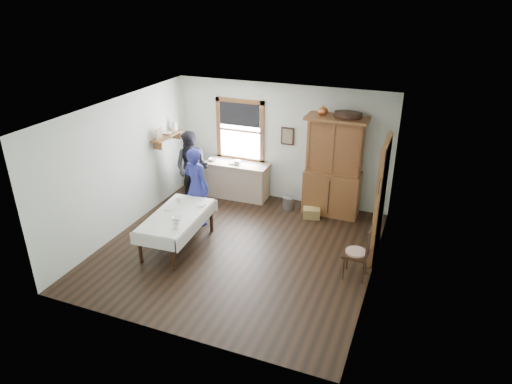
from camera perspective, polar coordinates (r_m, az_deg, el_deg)
room at (r=8.21m, az=-2.37°, el=0.91°), size 5.01×5.01×2.70m
window at (r=10.62m, az=-1.99°, el=8.12°), size 1.18×0.07×1.48m
doorway at (r=8.49m, az=15.42°, el=-0.59°), size 0.09×1.14×2.22m
wall_shelf at (r=10.47m, az=-10.98°, el=7.09°), size 0.24×1.00×0.44m
framed_picture at (r=10.25m, az=3.96°, el=6.97°), size 0.30×0.04×0.40m
rug_beater at (r=7.76m, az=15.31°, el=1.53°), size 0.01×0.27×0.27m
work_counter at (r=10.76m, az=-2.36°, el=1.50°), size 1.50×0.59×0.85m
china_hutch at (r=9.87m, az=9.67°, el=3.12°), size 1.28×0.61×2.18m
dining_table at (r=8.90m, az=-9.77°, el=-4.71°), size 1.01×1.77×0.69m
spindle_chair at (r=8.01m, az=12.46°, el=-7.27°), size 0.47×0.47×0.99m
pail at (r=10.32m, az=4.07°, el=-1.35°), size 0.32×0.32×0.28m
wicker_basket at (r=9.99m, az=6.97°, el=-2.63°), size 0.42×0.34×0.22m
woman_blue at (r=9.50m, az=-7.42°, el=0.36°), size 0.65×0.51×1.56m
figure_dark at (r=10.52m, az=-7.98°, el=2.76°), size 0.80×0.65×1.55m
table_cup_a at (r=8.23m, az=-9.98°, el=-4.20°), size 0.15×0.15×0.10m
table_cup_b at (r=9.15m, az=-9.67°, el=-1.11°), size 0.11×0.11×0.09m
table_bowl at (r=8.56m, az=-9.83°, el=-3.18°), size 0.24×0.24×0.05m
counter_book at (r=10.65m, az=-3.33°, el=3.75°), size 0.24×0.28×0.02m
counter_bowl at (r=10.78m, az=-5.40°, el=4.06°), size 0.22×0.22×0.06m
shelf_bowl at (r=10.48m, az=-10.96°, el=7.23°), size 0.22×0.22×0.05m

